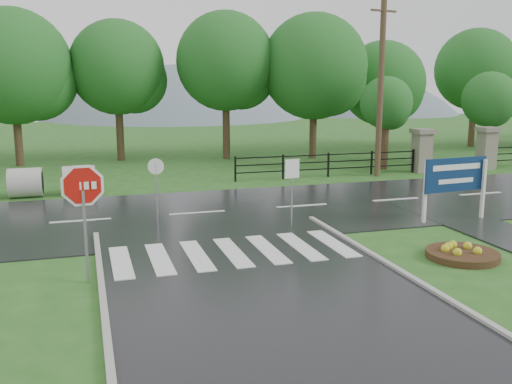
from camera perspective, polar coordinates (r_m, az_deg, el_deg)
name	(u,v)px	position (r m, az deg, el deg)	size (l,w,h in m)	color
ground	(298,329)	(11.32, 4.24, -13.46)	(120.00, 120.00, 0.00)	#275C1E
main_road	(197,214)	(20.49, -5.88, -2.20)	(90.00, 8.00, 0.04)	black
crosswalk	(233,252)	(15.76, -2.34, -6.02)	(6.50, 2.80, 0.02)	silver
pillar_west	(422,149)	(30.79, 16.25, 4.11)	(1.00, 1.00, 2.24)	gray
pillar_east	(487,147)	(33.14, 22.08, 4.21)	(1.00, 1.00, 2.24)	gray
fence_west	(328,162)	(28.33, 7.25, 2.97)	(9.58, 0.08, 1.20)	black
hills	(145,234)	(77.62, -11.00, -4.19)	(102.00, 48.00, 48.00)	slate
treeline	(168,161)	(34.24, -8.77, 3.11)	(83.20, 5.20, 10.00)	#1C5B20
stop_sign	(83,197)	(13.67, -16.89, -0.49)	(1.33, 0.15, 3.00)	#939399
estate_billboard	(456,178)	(20.18, 19.34, 1.35)	(2.48, 0.30, 2.18)	silver
flower_bed	(462,253)	(16.34, 19.94, -5.77)	(1.92, 1.92, 0.38)	#332111
reg_sign_small	(292,180)	(18.18, 3.62, 1.23)	(0.50, 0.08, 2.25)	#939399
reg_sign_round	(156,183)	(18.73, -9.93, 0.84)	(0.52, 0.11, 2.23)	#939399
utility_pole_east	(381,87)	(28.70, 12.35, 10.20)	(1.51, 0.43, 8.59)	#473523
entrance_tree_left	(386,104)	(31.19, 12.88, 8.62)	(2.77, 2.77, 4.92)	#3D2B1C
entrance_tree_right	(490,100)	(34.86, 22.33, 8.50)	(3.07, 3.07, 5.18)	#3D2B1C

